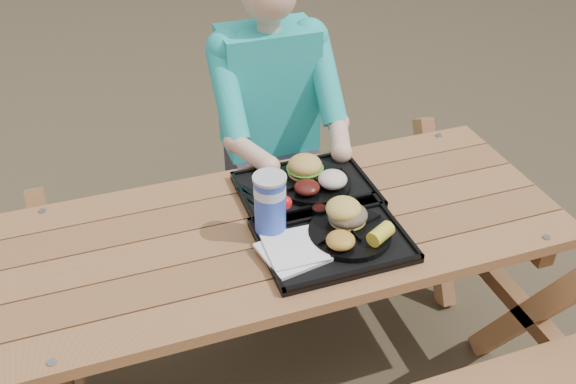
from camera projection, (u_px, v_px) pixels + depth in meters
name	position (u px, v px, depth m)	size (l,w,h in m)	color
ground	(288.00, 374.00, 2.52)	(60.00, 60.00, 0.00)	#999999
picnic_table	(288.00, 306.00, 2.30)	(1.80, 1.49, 0.75)	#999999
tray_near	(332.00, 241.00, 2.00)	(0.45, 0.35, 0.02)	black
tray_far	(306.00, 191.00, 2.21)	(0.45, 0.35, 0.02)	black
plate_near	(350.00, 233.00, 2.00)	(0.26, 0.26, 0.02)	black
plate_far	(314.00, 183.00, 2.22)	(0.26, 0.26, 0.02)	black
napkin_stack	(293.00, 251.00, 1.93)	(0.18, 0.18, 0.02)	white
soda_cup	(270.00, 206.00, 1.96)	(0.10, 0.10, 0.20)	blue
condiment_bbq	(319.00, 211.00, 2.08)	(0.05, 0.05, 0.03)	black
condiment_mustard	(335.00, 209.00, 2.09)	(0.05, 0.05, 0.03)	yellow
sandwich	(348.00, 206.00, 1.99)	(0.12, 0.12, 0.12)	#E5BC51
mac_cheese	(341.00, 240.00, 1.92)	(0.09, 0.09, 0.04)	gold
corn_cob	(381.00, 234.00, 1.94)	(0.08, 0.08, 0.05)	yellow
cutlery_far	(256.00, 196.00, 2.17)	(0.03, 0.16, 0.01)	black
burger	(305.00, 161.00, 2.22)	(0.12, 0.12, 0.11)	gold
baked_beans	(307.00, 187.00, 2.15)	(0.09, 0.09, 0.04)	#4C130F
potato_salad	(333.00, 179.00, 2.17)	(0.10, 0.10, 0.06)	#F0DFCB
diner	(271.00, 140.00, 2.73)	(0.48, 0.84, 1.28)	teal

